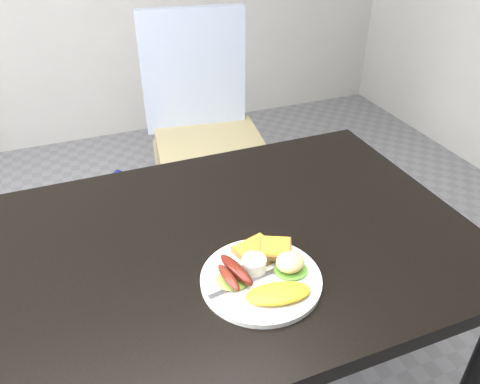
% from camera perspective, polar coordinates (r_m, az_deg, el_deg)
% --- Properties ---
extents(dining_table, '(1.20, 0.80, 0.04)m').
position_cam_1_polar(dining_table, '(1.12, -2.26, -6.63)').
color(dining_table, black).
rests_on(dining_table, ground).
extents(dining_chair, '(0.54, 0.54, 0.06)m').
position_cam_1_polar(dining_chair, '(2.14, -3.59, 5.49)').
color(dining_chair, tan).
rests_on(dining_chair, ground).
extents(person, '(0.55, 0.42, 1.37)m').
position_cam_1_polar(person, '(1.60, -14.25, 3.66)').
color(person, navy).
rests_on(person, ground).
extents(plate, '(0.26, 0.26, 0.01)m').
position_cam_1_polar(plate, '(1.00, 2.57, -10.58)').
color(plate, white).
rests_on(plate, dining_table).
extents(lettuce_left, '(0.09, 0.08, 0.01)m').
position_cam_1_polar(lettuce_left, '(0.98, -0.77, -10.56)').
color(lettuce_left, '#62A035').
rests_on(lettuce_left, plate).
extents(lettuce_right, '(0.09, 0.09, 0.01)m').
position_cam_1_polar(lettuce_right, '(1.01, 6.20, -9.41)').
color(lettuce_right, '#5F9431').
rests_on(lettuce_right, plate).
extents(omelette, '(0.14, 0.09, 0.02)m').
position_cam_1_polar(omelette, '(0.95, 4.70, -12.22)').
color(omelette, gold).
rests_on(omelette, plate).
extents(sausage_a, '(0.03, 0.09, 0.02)m').
position_cam_1_polar(sausage_a, '(0.96, -1.40, -10.38)').
color(sausage_a, maroon).
rests_on(sausage_a, lettuce_left).
extents(sausage_b, '(0.05, 0.11, 0.03)m').
position_cam_1_polar(sausage_b, '(0.98, -0.45, -9.46)').
color(sausage_b, '#5C1C13').
rests_on(sausage_b, lettuce_left).
extents(ramekin, '(0.06, 0.06, 0.03)m').
position_cam_1_polar(ramekin, '(1.00, 1.72, -8.82)').
color(ramekin, white).
rests_on(ramekin, plate).
extents(toast_a, '(0.11, 0.11, 0.01)m').
position_cam_1_polar(toast_a, '(1.04, 2.17, -7.31)').
color(toast_a, olive).
rests_on(toast_a, plate).
extents(toast_b, '(0.09, 0.09, 0.01)m').
position_cam_1_polar(toast_b, '(1.03, 4.31, -6.87)').
color(toast_b, brown).
rests_on(toast_b, toast_a).
extents(potato_salad, '(0.08, 0.08, 0.03)m').
position_cam_1_polar(potato_salad, '(1.00, 6.11, -8.51)').
color(potato_salad, beige).
rests_on(potato_salad, lettuce_right).
extents(fork, '(0.16, 0.04, 0.00)m').
position_cam_1_polar(fork, '(0.98, 0.42, -11.14)').
color(fork, '#ADAFB7').
rests_on(fork, plate).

